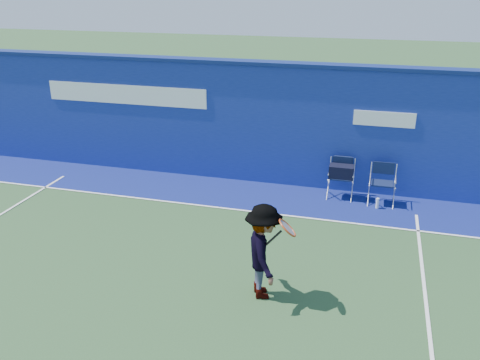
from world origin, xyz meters
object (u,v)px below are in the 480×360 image
(directors_chair_left, at_px, (341,181))
(tennis_player, at_px, (263,252))
(directors_chair_right, at_px, (381,192))
(water_bottle, at_px, (377,203))

(directors_chair_left, relative_size, tennis_player, 0.59)
(directors_chair_left, distance_m, directors_chair_right, 0.97)
(directors_chair_left, bearing_deg, tennis_player, -101.18)
(tennis_player, bearing_deg, directors_chair_left, 78.82)
(directors_chair_right, height_order, tennis_player, tennis_player)
(tennis_player, bearing_deg, water_bottle, 66.31)
(directors_chair_right, bearing_deg, water_bottle, -102.54)
(directors_chair_right, xyz_separation_m, water_bottle, (-0.07, -0.31, -0.17))
(directors_chair_right, height_order, water_bottle, directors_chair_right)
(water_bottle, bearing_deg, tennis_player, -113.69)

